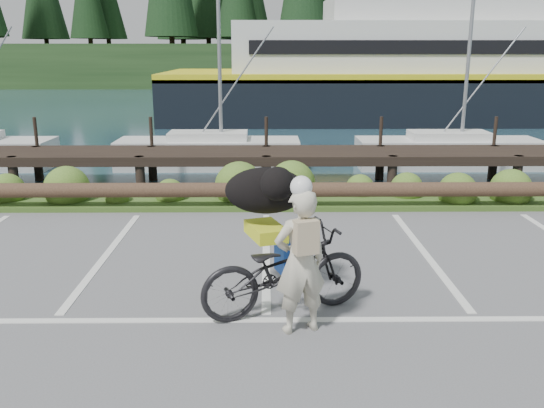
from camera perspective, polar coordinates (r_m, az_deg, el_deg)
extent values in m
plane|color=#57575A|center=(7.59, -0.57, -10.10)|extent=(72.00, 72.00, 0.00)
plane|color=#1B3541|center=(55.05, -0.56, 10.36)|extent=(160.00, 160.00, 0.00)
cube|color=#3D5B21|center=(12.58, -0.57, 0.39)|extent=(34.00, 1.60, 0.10)
imported|color=black|center=(7.19, 1.23, -6.65)|extent=(2.27, 1.43, 1.13)
imported|color=beige|center=(6.65, 2.82, -5.73)|extent=(0.73, 0.60, 1.73)
ellipsoid|color=black|center=(7.55, -0.64, 1.34)|extent=(0.85, 1.18, 0.62)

